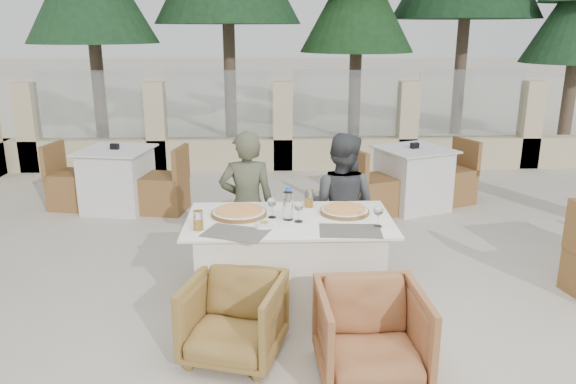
{
  "coord_description": "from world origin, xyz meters",
  "views": [
    {
      "loc": [
        -0.22,
        -4.07,
        2.19
      ],
      "look_at": [
        -0.07,
        0.36,
        0.9
      ],
      "focal_mm": 35.0,
      "sensor_mm": 36.0,
      "label": 1
    }
  ],
  "objects_px": {
    "bg_table_b": "(413,178)",
    "olive_dish": "(264,224)",
    "dining_table": "(289,264)",
    "wine_glass_corner": "(378,215)",
    "beer_glass_left": "(198,220)",
    "wine_glass_near": "(299,210)",
    "pizza_left": "(239,212)",
    "armchair_near_left": "(234,319)",
    "water_bottle": "(288,203)",
    "wine_glass_centre": "(272,206)",
    "bg_table_a": "(118,180)",
    "pizza_right": "(345,210)",
    "armchair_far_right": "(336,245)",
    "armchair_far_left": "(252,246)",
    "diner_right": "(341,206)",
    "beer_glass_right": "(309,198)",
    "diner_left": "(247,205)",
    "armchair_near_right": "(371,335)"
  },
  "relations": [
    {
      "from": "armchair_near_left",
      "to": "diner_right",
      "type": "xyz_separation_m",
      "value": [
        0.89,
        1.33,
        0.37
      ]
    },
    {
      "from": "armchair_near_left",
      "to": "armchair_far_left",
      "type": "bearing_deg",
      "value": 102.81
    },
    {
      "from": "beer_glass_right",
      "to": "armchair_far_left",
      "type": "bearing_deg",
      "value": 143.85
    },
    {
      "from": "water_bottle",
      "to": "pizza_left",
      "type": "bearing_deg",
      "value": 162.69
    },
    {
      "from": "dining_table",
      "to": "bg_table_b",
      "type": "distance_m",
      "value": 3.09
    },
    {
      "from": "armchair_far_left",
      "to": "diner_left",
      "type": "xyz_separation_m",
      "value": [
        -0.03,
        -0.01,
        0.4
      ]
    },
    {
      "from": "armchair_far_right",
      "to": "armchair_near_left",
      "type": "height_order",
      "value": "armchair_far_right"
    },
    {
      "from": "dining_table",
      "to": "armchair_near_left",
      "type": "bearing_deg",
      "value": -120.5
    },
    {
      "from": "wine_glass_corner",
      "to": "beer_glass_left",
      "type": "height_order",
      "value": "wine_glass_corner"
    },
    {
      "from": "pizza_right",
      "to": "armchair_far_right",
      "type": "relative_size",
      "value": 0.57
    },
    {
      "from": "wine_glass_corner",
      "to": "armchair_far_right",
      "type": "relative_size",
      "value": 0.27
    },
    {
      "from": "wine_glass_centre",
      "to": "bg_table_a",
      "type": "height_order",
      "value": "wine_glass_centre"
    },
    {
      "from": "diner_right",
      "to": "bg_table_b",
      "type": "xyz_separation_m",
      "value": [
        1.16,
        1.97,
        -0.28
      ]
    },
    {
      "from": "dining_table",
      "to": "bg_table_a",
      "type": "relative_size",
      "value": 0.98
    },
    {
      "from": "beer_glass_left",
      "to": "diner_left",
      "type": "distance_m",
      "value": 0.94
    },
    {
      "from": "wine_glass_near",
      "to": "diner_right",
      "type": "relative_size",
      "value": 0.14
    },
    {
      "from": "beer_glass_left",
      "to": "pizza_left",
      "type": "bearing_deg",
      "value": 49.04
    },
    {
      "from": "dining_table",
      "to": "beer_glass_right",
      "type": "bearing_deg",
      "value": 60.2
    },
    {
      "from": "pizza_left",
      "to": "water_bottle",
      "type": "distance_m",
      "value": 0.42
    },
    {
      "from": "wine_glass_corner",
      "to": "pizza_left",
      "type": "bearing_deg",
      "value": 163.62
    },
    {
      "from": "pizza_left",
      "to": "armchair_near_right",
      "type": "xyz_separation_m",
      "value": [
        0.88,
        -1.07,
        -0.49
      ]
    },
    {
      "from": "pizza_left",
      "to": "wine_glass_centre",
      "type": "bearing_deg",
      "value": -14.31
    },
    {
      "from": "beer_glass_right",
      "to": "armchair_far_right",
      "type": "height_order",
      "value": "beer_glass_right"
    },
    {
      "from": "water_bottle",
      "to": "olive_dish",
      "type": "xyz_separation_m",
      "value": [
        -0.18,
        -0.17,
        -0.11
      ]
    },
    {
      "from": "pizza_left",
      "to": "olive_dish",
      "type": "distance_m",
      "value": 0.35
    },
    {
      "from": "beer_glass_left",
      "to": "bg_table_a",
      "type": "relative_size",
      "value": 0.09
    },
    {
      "from": "bg_table_a",
      "to": "armchair_far_left",
      "type": "bearing_deg",
      "value": -39.58
    },
    {
      "from": "pizza_left",
      "to": "bg_table_a",
      "type": "bearing_deg",
      "value": 122.58
    },
    {
      "from": "pizza_left",
      "to": "wine_glass_near",
      "type": "distance_m",
      "value": 0.5
    },
    {
      "from": "bg_table_b",
      "to": "olive_dish",
      "type": "bearing_deg",
      "value": -145.6
    },
    {
      "from": "armchair_far_left",
      "to": "bg_table_a",
      "type": "bearing_deg",
      "value": -55.97
    },
    {
      "from": "pizza_left",
      "to": "diner_right",
      "type": "xyz_separation_m",
      "value": [
        0.88,
        0.54,
        -0.13
      ]
    },
    {
      "from": "dining_table",
      "to": "olive_dish",
      "type": "xyz_separation_m",
      "value": [
        -0.19,
        -0.18,
        0.41
      ]
    },
    {
      "from": "olive_dish",
      "to": "diner_right",
      "type": "height_order",
      "value": "diner_right"
    },
    {
      "from": "pizza_left",
      "to": "wine_glass_corner",
      "type": "distance_m",
      "value": 1.09
    },
    {
      "from": "armchair_far_left",
      "to": "bg_table_b",
      "type": "bearing_deg",
      "value": -141.56
    },
    {
      "from": "wine_glass_centre",
      "to": "armchair_near_left",
      "type": "xyz_separation_m",
      "value": [
        -0.27,
        -0.72,
        -0.57
      ]
    },
    {
      "from": "dining_table",
      "to": "armchair_far_left",
      "type": "height_order",
      "value": "dining_table"
    },
    {
      "from": "beer_glass_left",
      "to": "armchair_far_left",
      "type": "distance_m",
      "value": 1.11
    },
    {
      "from": "wine_glass_near",
      "to": "bg_table_b",
      "type": "xyz_separation_m",
      "value": [
        1.57,
        2.69,
        -0.48
      ]
    },
    {
      "from": "dining_table",
      "to": "water_bottle",
      "type": "xyz_separation_m",
      "value": [
        -0.01,
        -0.02,
        0.52
      ]
    },
    {
      "from": "wine_glass_corner",
      "to": "beer_glass_right",
      "type": "xyz_separation_m",
      "value": [
        -0.48,
        0.51,
        -0.02
      ]
    },
    {
      "from": "armchair_far_left",
      "to": "armchair_near_left",
      "type": "height_order",
      "value": "armchair_near_left"
    },
    {
      "from": "bg_table_a",
      "to": "bg_table_b",
      "type": "xyz_separation_m",
      "value": [
        3.69,
        -0.07,
        0.0
      ]
    },
    {
      "from": "wine_glass_near",
      "to": "armchair_near_left",
      "type": "height_order",
      "value": "wine_glass_near"
    },
    {
      "from": "water_bottle",
      "to": "diner_right",
      "type": "xyz_separation_m",
      "value": [
        0.5,
        0.66,
        -0.24
      ]
    },
    {
      "from": "beer_glass_left",
      "to": "beer_glass_right",
      "type": "xyz_separation_m",
      "value": [
        0.85,
        0.52,
        0.0
      ]
    },
    {
      "from": "beer_glass_right",
      "to": "olive_dish",
      "type": "distance_m",
      "value": 0.61
    },
    {
      "from": "armchair_far_left",
      "to": "armchair_near_left",
      "type": "relative_size",
      "value": 0.96
    },
    {
      "from": "pizza_right",
      "to": "armchair_far_right",
      "type": "bearing_deg",
      "value": 90.04
    }
  ]
}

